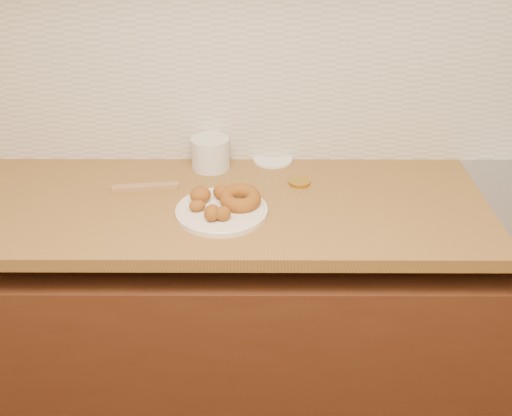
{
  "coord_description": "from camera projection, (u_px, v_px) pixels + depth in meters",
  "views": [
    {
      "loc": [
        -0.19,
        0.12,
        1.79
      ],
      "look_at": [
        -0.2,
        1.59,
        0.93
      ],
      "focal_mm": 42.0,
      "sensor_mm": 36.0,
      "label": 1
    }
  ],
  "objects": [
    {
      "name": "fried_dough_chunks",
      "position": [
        210.0,
        202.0,
        1.72
      ],
      "size": [
        0.14,
        0.18,
        0.05
      ],
      "color": "#955118",
      "rests_on": "donut_plate"
    },
    {
      "name": "base_cabinet",
      "position": [
        313.0,
        330.0,
        2.06
      ],
      "size": [
        3.6,
        0.6,
        0.77
      ],
      "primitive_type": "cube",
      "color": "#492715",
      "rests_on": "floor"
    },
    {
      "name": "ring_donut",
      "position": [
        240.0,
        198.0,
        1.74
      ],
      "size": [
        0.15,
        0.15,
        0.06
      ],
      "primitive_type": "torus",
      "rotation": [
        0.1,
        0.0,
        0.26
      ],
      "color": "#955118",
      "rests_on": "donut_plate"
    },
    {
      "name": "plastic_tub",
      "position": [
        210.0,
        153.0,
        1.97
      ],
      "size": [
        0.14,
        0.14,
        0.1
      ],
      "primitive_type": "cylinder",
      "rotation": [
        0.0,
        0.0,
        -0.14
      ],
      "color": "silver",
      "rests_on": "butcher_block"
    },
    {
      "name": "butcher_block",
      "position": [
        107.0,
        206.0,
        1.82
      ],
      "size": [
        2.3,
        0.62,
        0.04
      ],
      "primitive_type": "cube",
      "color": "olive",
      "rests_on": "base_cabinet"
    },
    {
      "name": "backsplash",
      "position": [
        318.0,
        73.0,
        1.91
      ],
      "size": [
        3.6,
        0.02,
        0.6
      ],
      "primitive_type": "cube",
      "color": "beige",
      "rests_on": "wall_back"
    },
    {
      "name": "wooden_utensil",
      "position": [
        145.0,
        187.0,
        1.86
      ],
      "size": [
        0.21,
        0.05,
        0.02
      ],
      "primitive_type": "cube",
      "rotation": [
        0.0,
        0.0,
        0.12
      ],
      "color": "#976F48",
      "rests_on": "butcher_block"
    },
    {
      "name": "brass_jar_lid",
      "position": [
        299.0,
        182.0,
        1.9
      ],
      "size": [
        0.09,
        0.09,
        0.01
      ],
      "primitive_type": "cylinder",
      "rotation": [
        0.0,
        0.0,
        -0.3
      ],
      "color": "#B28C2D",
      "rests_on": "butcher_block"
    },
    {
      "name": "donut_plate",
      "position": [
        222.0,
        211.0,
        1.74
      ],
      "size": [
        0.27,
        0.27,
        0.02
      ],
      "primitive_type": "cylinder",
      "color": "silver",
      "rests_on": "butcher_block"
    },
    {
      "name": "wall_back",
      "position": [
        320.0,
        24.0,
        1.84
      ],
      "size": [
        4.0,
        0.02,
        2.7
      ],
      "primitive_type": "cube",
      "color": "tan",
      "rests_on": "ground"
    },
    {
      "name": "tub_lid",
      "position": [
        273.0,
        159.0,
        2.04
      ],
      "size": [
        0.15,
        0.15,
        0.01
      ],
      "primitive_type": "cylinder",
      "rotation": [
        0.0,
        0.0,
        0.12
      ],
      "color": "silver",
      "rests_on": "butcher_block"
    }
  ]
}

